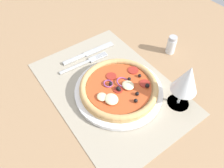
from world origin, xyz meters
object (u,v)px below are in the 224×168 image
object	(u,v)px
plate	(119,91)
pepper_shaker	(171,45)
pizza	(119,87)
wine_glass	(187,81)
knife	(89,53)
fork	(87,62)

from	to	relation	value
plate	pepper_shaker	bearing A→B (deg)	99.15
pizza	wine_glass	xyz separation A→B (cm)	(13.20, 11.89, 7.27)
knife	wine_glass	bearing A→B (deg)	-71.58
fork	pepper_shaker	xyz separation A→B (cm)	(12.62, 27.39, 2.63)
pizza	plate	bearing A→B (deg)	159.24
fork	knife	xyz separation A→B (cm)	(-3.37, 3.14, 0.03)
pizza	knife	bearing A→B (deg)	174.00
fork	wine_glass	bearing A→B (deg)	-63.83
pizza	fork	xyz separation A→B (cm)	(-16.92, -1.01, -2.15)
plate	knife	size ratio (longest dim) A/B	1.33
plate	wine_glass	size ratio (longest dim) A/B	1.79
pizza	knife	size ratio (longest dim) A/B	1.17
plate	pepper_shaker	distance (cm)	26.79
plate	fork	distance (cm)	16.90
fork	knife	size ratio (longest dim) A/B	0.90
fork	pizza	bearing A→B (deg)	-83.60
wine_glass	pizza	bearing A→B (deg)	-138.00
plate	pizza	xyz separation A→B (cm)	(0.05, -0.02, 1.73)
fork	plate	bearing A→B (deg)	-83.53
fork	wine_glass	distance (cm)	34.09
pepper_shaker	pizza	bearing A→B (deg)	-80.75
plate	knife	xyz separation A→B (cm)	(-20.24, 2.11, -0.39)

